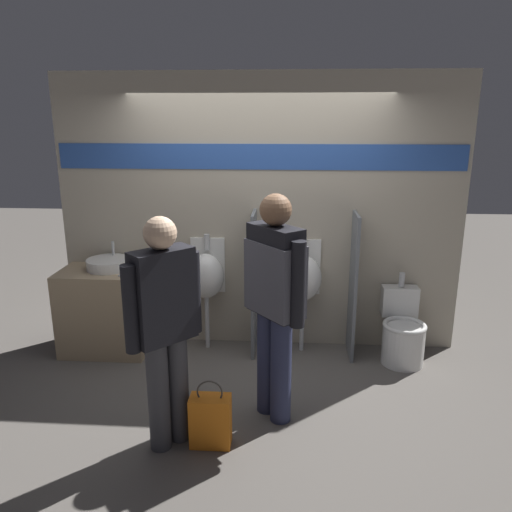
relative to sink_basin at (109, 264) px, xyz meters
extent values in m
plane|color=#5B5651|center=(1.46, -0.35, -0.89)|extent=(16.00, 16.00, 0.00)
cube|color=#B2A893|center=(1.46, 0.25, 0.46)|extent=(3.97, 0.06, 2.70)
cube|color=#2D56AD|center=(1.46, 0.22, 1.03)|extent=(3.89, 0.01, 0.24)
cube|color=tan|center=(-0.05, -0.06, -0.47)|extent=(0.84, 0.56, 0.84)
cylinder|color=white|center=(0.00, 0.00, 0.00)|extent=(0.43, 0.43, 0.10)
cylinder|color=silver|center=(0.00, 0.15, 0.12)|extent=(0.03, 0.03, 0.14)
cube|color=#B7B7BC|center=(0.20, -0.17, -0.05)|extent=(0.07, 0.14, 0.01)
cube|color=slate|center=(1.43, 0.01, -0.18)|extent=(0.03, 0.42, 1.42)
cube|color=slate|center=(2.39, 0.01, -0.18)|extent=(0.03, 0.42, 1.42)
cylinder|color=silver|center=(0.95, 0.06, -0.61)|extent=(0.04, 0.04, 0.56)
ellipsoid|color=white|center=(0.95, 0.06, -0.12)|extent=(0.36, 0.31, 0.45)
cube|color=white|center=(0.95, 0.21, -0.05)|extent=(0.34, 0.02, 0.57)
cylinder|color=silver|center=(0.95, 0.17, 0.19)|extent=(0.06, 0.06, 0.16)
cylinder|color=silver|center=(1.91, 0.06, -0.61)|extent=(0.04, 0.04, 0.56)
ellipsoid|color=white|center=(1.91, 0.06, -0.12)|extent=(0.36, 0.31, 0.45)
cube|color=white|center=(1.91, 0.21, -0.05)|extent=(0.34, 0.02, 0.57)
cylinder|color=silver|center=(1.91, 0.17, 0.19)|extent=(0.06, 0.06, 0.16)
cylinder|color=white|center=(2.87, -0.16, -0.70)|extent=(0.40, 0.40, 0.38)
torus|color=white|center=(2.87, -0.16, -0.50)|extent=(0.41, 0.41, 0.04)
cube|color=white|center=(2.87, 0.13, -0.36)|extent=(0.35, 0.16, 0.30)
cylinder|color=silver|center=(2.87, 0.11, -0.14)|extent=(0.06, 0.06, 0.14)
cylinder|color=#282D4C|center=(1.72, -1.16, -0.46)|extent=(0.16, 0.16, 0.86)
cylinder|color=#282D4C|center=(1.61, -1.03, -0.46)|extent=(0.16, 0.16, 0.86)
cube|color=black|center=(1.67, -1.10, 0.31)|extent=(0.44, 0.47, 0.68)
cube|color=#4C4C56|center=(1.67, -1.10, 0.25)|extent=(0.48, 0.50, 0.54)
cylinder|color=black|center=(1.83, -1.29, 0.27)|extent=(0.11, 0.11, 0.62)
cylinder|color=black|center=(1.50, -0.90, 0.27)|extent=(0.11, 0.11, 0.62)
sphere|color=brown|center=(1.67, -1.10, 0.76)|extent=(0.23, 0.23, 0.23)
cylinder|color=#3D3D42|center=(0.88, -1.55, -0.49)|extent=(0.15, 0.15, 0.81)
cylinder|color=#3D3D42|center=(0.99, -1.44, -0.49)|extent=(0.15, 0.15, 0.81)
cube|color=black|center=(0.93, -1.50, 0.24)|extent=(0.43, 0.43, 0.64)
cylinder|color=black|center=(0.76, -1.67, 0.21)|extent=(0.10, 0.10, 0.59)
cylinder|color=black|center=(1.10, -1.32, 0.21)|extent=(0.10, 0.10, 0.59)
sphere|color=beige|center=(0.93, -1.50, 0.67)|extent=(0.22, 0.22, 0.22)
cube|color=orange|center=(1.23, -1.50, -0.70)|extent=(0.29, 0.16, 0.38)
torus|color=#4C4742|center=(1.23, -1.50, -0.47)|extent=(0.19, 0.01, 0.19)
camera|label=1|loc=(1.77, -4.58, 1.40)|focal=35.00mm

